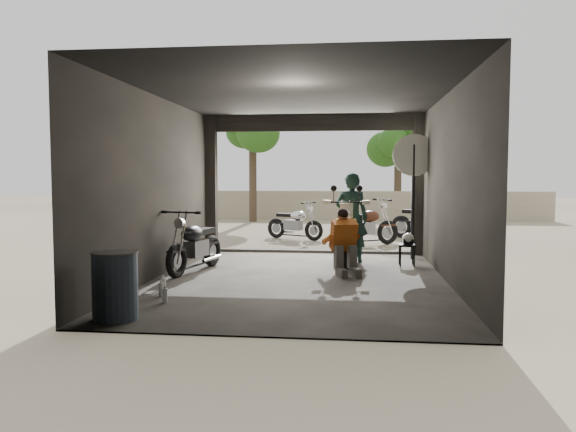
% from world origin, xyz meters
% --- Properties ---
extents(ground, '(80.00, 80.00, 0.00)m').
position_xyz_m(ground, '(0.00, 0.00, 0.00)').
color(ground, '#7A6D56').
rests_on(ground, ground).
extents(garage, '(7.00, 7.13, 3.20)m').
position_xyz_m(garage, '(0.00, 0.55, 1.28)').
color(garage, '#2D2B28').
rests_on(garage, ground).
extents(boundary_wall, '(18.00, 0.30, 1.20)m').
position_xyz_m(boundary_wall, '(0.00, 14.00, 0.60)').
color(boundary_wall, gray).
rests_on(boundary_wall, ground).
extents(tree_left, '(2.20, 2.20, 5.60)m').
position_xyz_m(tree_left, '(-3.00, 12.50, 3.99)').
color(tree_left, '#382B1E').
rests_on(tree_left, ground).
extents(tree_right, '(2.20, 2.20, 5.00)m').
position_xyz_m(tree_right, '(2.80, 14.00, 3.56)').
color(tree_right, '#382B1E').
rests_on(tree_right, ground).
extents(main_bike, '(0.87, 2.04, 1.35)m').
position_xyz_m(main_bike, '(0.79, 1.89, 0.67)').
color(main_bike, beige).
rests_on(main_bike, ground).
extents(left_bike, '(1.07, 1.86, 1.18)m').
position_xyz_m(left_bike, '(-2.00, 0.61, 0.59)').
color(left_bike, black).
rests_on(left_bike, ground).
extents(outside_bike_a, '(1.74, 1.33, 1.09)m').
position_xyz_m(outside_bike_a, '(-0.71, 6.31, 0.55)').
color(outside_bike_a, black).
rests_on(outside_bike_a, ground).
extents(outside_bike_b, '(1.91, 1.59, 1.21)m').
position_xyz_m(outside_bike_b, '(1.26, 5.04, 0.61)').
color(outside_bike_b, '#431E10').
rests_on(outside_bike_b, ground).
extents(outside_bike_c, '(1.94, 1.69, 1.25)m').
position_xyz_m(outside_bike_c, '(2.96, 6.67, 0.62)').
color(outside_bike_c, black).
rests_on(outside_bike_c, ground).
extents(rider, '(0.72, 0.50, 1.87)m').
position_xyz_m(rider, '(0.90, 2.16, 0.94)').
color(rider, '#162D28').
rests_on(rider, ground).
extents(mechanic, '(0.81, 0.95, 1.17)m').
position_xyz_m(mechanic, '(0.80, 0.56, 0.58)').
color(mechanic, '#C75F1A').
rests_on(mechanic, ground).
extents(stool, '(0.32, 0.32, 0.45)m').
position_xyz_m(stool, '(2.00, 1.74, 0.38)').
color(stool, black).
rests_on(stool, ground).
extents(helmet, '(0.32, 0.33, 0.22)m').
position_xyz_m(helmet, '(2.02, 1.77, 0.56)').
color(helmet, white).
rests_on(helmet, stool).
extents(oil_drum, '(0.57, 0.57, 0.86)m').
position_xyz_m(oil_drum, '(-2.00, -2.98, 0.43)').
color(oil_drum, '#3F526B').
rests_on(oil_drum, ground).
extents(sign_post, '(0.90, 0.08, 2.70)m').
position_xyz_m(sign_post, '(2.21, 2.70, 1.85)').
color(sign_post, black).
rests_on(sign_post, ground).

